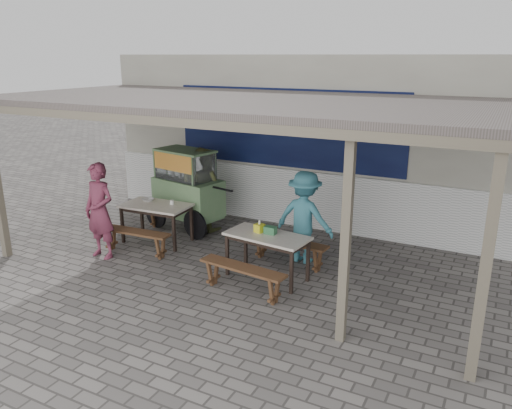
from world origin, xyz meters
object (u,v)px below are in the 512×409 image
object	(u,v)px
bench_right_street	(242,273)
patron_right_table	(304,217)
bench_left_street	(135,237)
condiment_jar	(172,202)
bench_left_wall	(177,215)
table_right	(267,240)
vendor_cart	(187,186)
table_left	(156,208)
condiment_bowl	(148,200)
patron_wall_side	(203,189)
patron_street_side	(100,211)
bench_right_wall	(288,246)
donation_box	(270,230)
tissue_box	(259,228)

from	to	relation	value
bench_right_street	patron_right_table	size ratio (longest dim) A/B	0.90
bench_left_street	condiment_jar	bearing A→B (deg)	71.63
bench_left_wall	table_right	distance (m)	2.95
bench_left_street	vendor_cart	size ratio (longest dim) A/B	0.66
bench_left_street	table_right	xyz separation A→B (m)	(2.58, 0.18, 0.33)
condiment_jar	bench_right_street	bearing A→B (deg)	-30.51
table_right	table_left	bearing A→B (deg)	175.44
bench_left_street	condiment_jar	distance (m)	0.99
condiment_bowl	patron_wall_side	bearing A→B (deg)	54.86
table_left	patron_wall_side	distance (m)	1.14
patron_right_table	patron_street_side	bearing A→B (deg)	28.11
vendor_cart	patron_street_side	size ratio (longest dim) A/B	1.25
bench_right_wall	patron_right_table	xyz separation A→B (m)	(0.18, 0.26, 0.47)
vendor_cart	condiment_bowl	xyz separation A→B (m)	(-0.36, -0.81, -0.12)
table_left	donation_box	world-z (taller)	donation_box
bench_left_street	bench_right_wall	xyz separation A→B (m)	(2.66, 0.86, 0.00)
bench_right_wall	patron_wall_side	size ratio (longest dim) A/B	0.85
condiment_bowl	bench_right_wall	bearing A→B (deg)	0.87
bench_left_street	condiment_bowl	xyz separation A→B (m)	(-0.33, 0.81, 0.44)
bench_right_wall	condiment_bowl	world-z (taller)	condiment_bowl
vendor_cart	patron_wall_side	distance (m)	0.34
table_right	bench_right_wall	bearing A→B (deg)	90.00
vendor_cart	condiment_jar	size ratio (longest dim) A/B	25.51
patron_right_table	donation_box	bearing A→B (deg)	79.29
table_left	vendor_cart	bearing A→B (deg)	81.70
donation_box	table_left	bearing A→B (deg)	170.18
table_left	patron_wall_side	world-z (taller)	patron_wall_side
patron_street_side	condiment_jar	bearing A→B (deg)	63.77
bench_left_street	bench_left_wall	world-z (taller)	same
patron_street_side	condiment_jar	size ratio (longest dim) A/B	20.45
bench_left_street	tissue_box	size ratio (longest dim) A/B	10.30
bench_right_street	patron_wall_side	distance (m)	3.17
bench_left_street	patron_wall_side	distance (m)	1.87
condiment_jar	table_right	bearing A→B (deg)	-15.77
tissue_box	condiment_bowl	world-z (taller)	tissue_box
bench_right_wall	vendor_cart	world-z (taller)	vendor_cart
table_right	bench_left_street	bearing A→B (deg)	-169.34
donation_box	condiment_bowl	world-z (taller)	donation_box
bench_left_wall	patron_wall_side	world-z (taller)	patron_wall_side
bench_left_wall	condiment_jar	size ratio (longest dim) A/B	16.73
condiment_bowl	donation_box	bearing A→B (deg)	-11.03
bench_left_wall	tissue_box	world-z (taller)	tissue_box
bench_left_wall	tissue_box	bearing A→B (deg)	-28.74
condiment_bowl	table_right	bearing A→B (deg)	-12.25
table_right	donation_box	distance (m)	0.16
vendor_cart	donation_box	distance (m)	2.93
bench_right_wall	condiment_jar	bearing A→B (deg)	-173.11
table_left	patron_wall_side	bearing A→B (deg)	66.40
patron_right_table	condiment_jar	distance (m)	2.63
patron_street_side	donation_box	xyz separation A→B (m)	(3.05, 0.59, -0.05)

